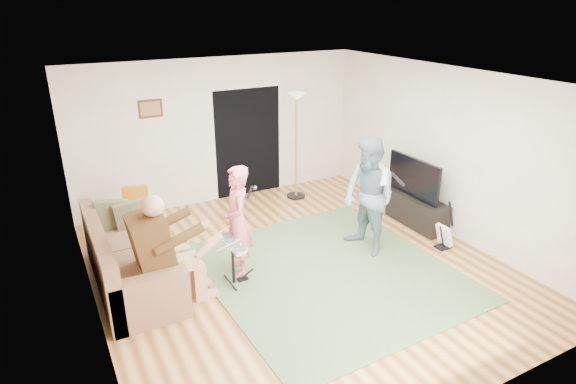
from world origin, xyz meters
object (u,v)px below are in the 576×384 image
object	(u,v)px
guitarist	(369,197)
dining_chair	(138,226)
singer	(237,221)
drum_kit	(233,265)
tv_cabinet	(412,209)
guitar_spare	(445,235)
torchiere_lamp	(296,127)
television	(414,177)
sofa	(125,265)

from	to	relation	value
guitarist	dining_chair	size ratio (longest dim) A/B	1.88
singer	dining_chair	bearing A→B (deg)	-130.02
singer	drum_kit	bearing A→B (deg)	-23.36
tv_cabinet	singer	bearing A→B (deg)	-178.10
guitarist	singer	bearing A→B (deg)	-105.36
drum_kit	guitar_spare	size ratio (longest dim) A/B	0.82
torchiere_lamp	tv_cabinet	distance (m)	2.60
torchiere_lamp	dining_chair	world-z (taller)	torchiere_lamp
tv_cabinet	television	size ratio (longest dim) A/B	1.19
singer	guitar_spare	bearing A→B (deg)	88.27
torchiere_lamp	drum_kit	bearing A→B (deg)	-134.27
television	torchiere_lamp	bearing A→B (deg)	120.63
drum_kit	torchiere_lamp	size ratio (longest dim) A/B	0.32
tv_cabinet	dining_chair	bearing A→B (deg)	162.77
dining_chair	television	distance (m)	4.58
dining_chair	drum_kit	bearing A→B (deg)	-50.50
drum_kit	tv_cabinet	xyz separation A→B (m)	(3.50, 0.36, -0.03)
guitar_spare	television	distance (m)	1.16
guitarist	guitar_spare	world-z (taller)	guitarist
singer	television	size ratio (longest dim) A/B	1.36
singer	guitarist	world-z (taller)	guitarist
television	dining_chair	bearing A→B (deg)	162.59
guitarist	television	world-z (taller)	guitarist
torchiere_lamp	tv_cabinet	xyz separation A→B (m)	(1.22, -1.98, -1.16)
sofa	torchiere_lamp	size ratio (longest dim) A/B	1.11
tv_cabinet	guitarist	bearing A→B (deg)	-161.14
dining_chair	guitarist	bearing A→B (deg)	-18.79
drum_kit	television	size ratio (longest dim) A/B	0.55
singer	tv_cabinet	xyz separation A→B (m)	(3.31, 0.11, -0.55)
drum_kit	tv_cabinet	size ratio (longest dim) A/B	0.46
tv_cabinet	torchiere_lamp	bearing A→B (deg)	121.69
guitarist	guitar_spare	bearing A→B (deg)	60.51
drum_kit	singer	size ratio (longest dim) A/B	0.41
television	singer	bearing A→B (deg)	-178.07
drum_kit	singer	world-z (taller)	singer
sofa	television	size ratio (longest dim) A/B	1.94
sofa	dining_chair	bearing A→B (deg)	69.14
singer	torchiere_lamp	world-z (taller)	torchiere_lamp
singer	tv_cabinet	world-z (taller)	singer
guitar_spare	dining_chair	xyz separation A→B (m)	(-4.19, 2.33, 0.12)
sofa	tv_cabinet	size ratio (longest dim) A/B	1.63
guitar_spare	television	world-z (taller)	television
drum_kit	torchiere_lamp	world-z (taller)	torchiere_lamp
drum_kit	dining_chair	world-z (taller)	dining_chair
television	sofa	bearing A→B (deg)	176.47
torchiere_lamp	guitar_spare	bearing A→B (deg)	-70.99
singer	torchiere_lamp	bearing A→B (deg)	148.67
torchiere_lamp	dining_chair	xyz separation A→B (m)	(-3.17, -0.62, -1.06)
torchiere_lamp	sofa	bearing A→B (deg)	-154.77
sofa	singer	size ratio (longest dim) A/B	1.43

